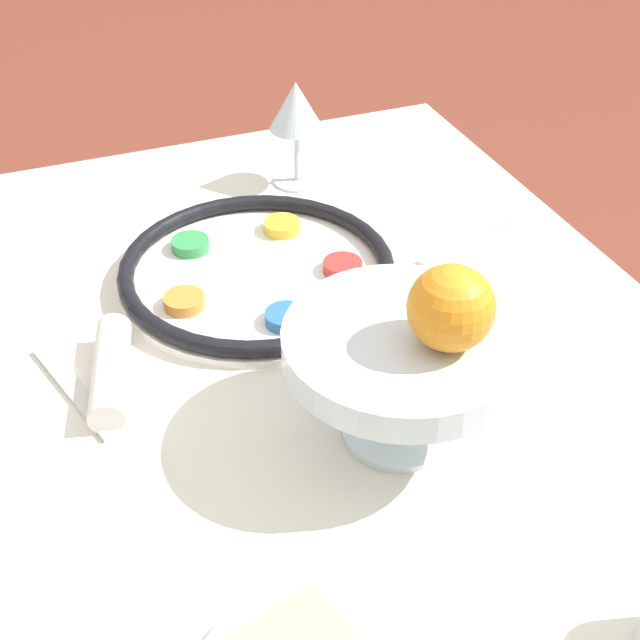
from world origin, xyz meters
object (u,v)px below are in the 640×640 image
Objects in this scene: fruit_stand at (403,353)px; napkin_roll at (111,371)px; seder_plate at (257,271)px; orange_fruit at (451,308)px; wine_glass at (296,110)px.

fruit_stand is 1.44× the size of napkin_roll.
fruit_stand is 0.31m from napkin_roll.
seder_plate is 4.31× the size of orange_fruit.
napkin_roll is (0.35, -0.33, -0.09)m from wine_glass.
orange_fruit is at bearing 46.39° from fruit_stand.
seder_plate is at bearing -167.14° from orange_fruit.
fruit_stand is (0.30, 0.05, 0.09)m from seder_plate.
fruit_stand is at bearing -133.61° from orange_fruit.
orange_fruit reaches higher than wine_glass.
orange_fruit is at bearing 12.86° from seder_plate.
seder_plate is at bearing -31.06° from wine_glass.
seder_plate is at bearing -171.29° from fruit_stand.
napkin_roll is at bearing -125.13° from fruit_stand.
fruit_stand is at bearing -9.40° from wine_glass.
fruit_stand is (0.52, -0.09, -0.01)m from wine_glass.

